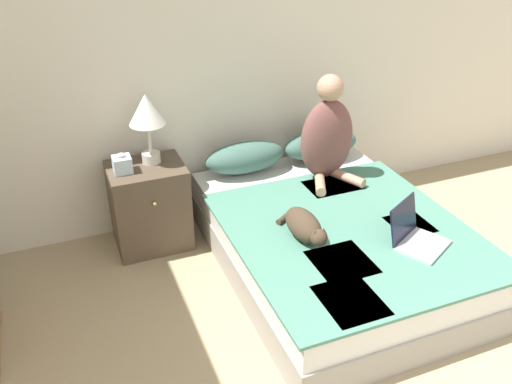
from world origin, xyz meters
TOP-DOWN VIEW (x-y plane):
  - wall_back at (0.00, 3.77)m, footprint 5.64×0.05m
  - bed at (0.04, 2.73)m, footprint 1.45×1.95m
  - pillow_near at (-0.28, 3.55)m, footprint 0.62×0.27m
  - pillow_far at (0.35, 3.55)m, footprint 0.62×0.27m
  - person_sitting at (0.24, 3.25)m, footprint 0.40×0.39m
  - cat_tabby at (-0.27, 2.58)m, footprint 0.19×0.53m
  - laptop_open at (0.33, 2.27)m, footprint 0.40×0.40m
  - nightstand at (-1.03, 3.49)m, footprint 0.52×0.44m
  - table_lamp at (-0.97, 3.54)m, footprint 0.25×0.25m
  - tissue_box at (-1.18, 3.47)m, footprint 0.12×0.12m

SIDE VIEW (x-z plane):
  - bed at x=0.04m, z-range 0.00..0.42m
  - nightstand at x=-1.03m, z-range 0.00..0.63m
  - laptop_open at x=0.33m, z-range 0.35..0.60m
  - cat_tabby at x=-0.27m, z-range 0.42..0.60m
  - pillow_near at x=-0.28m, z-range 0.42..0.65m
  - pillow_far at x=0.35m, z-range 0.42..0.65m
  - tissue_box at x=-1.18m, z-range 0.61..0.75m
  - person_sitting at x=0.24m, z-range 0.36..1.13m
  - table_lamp at x=-0.97m, z-range 0.74..1.23m
  - wall_back at x=0.00m, z-range 0.00..2.55m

